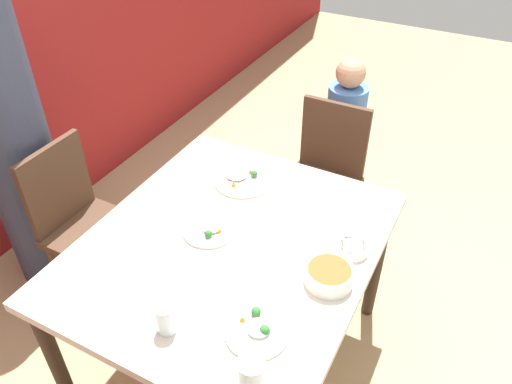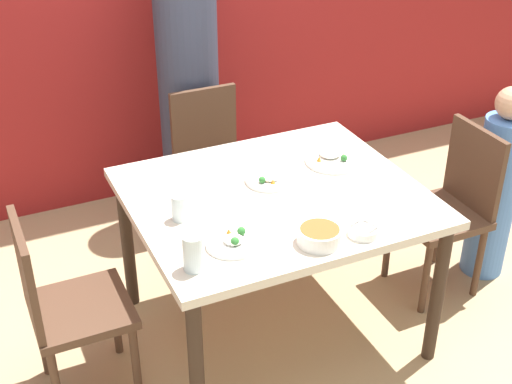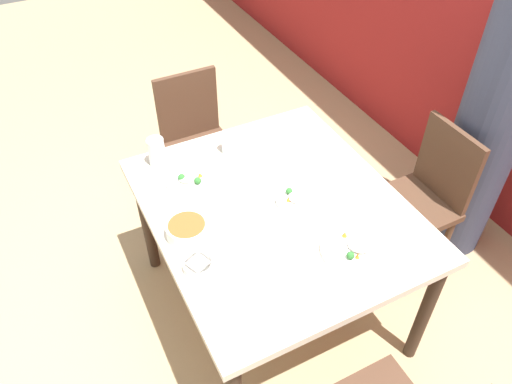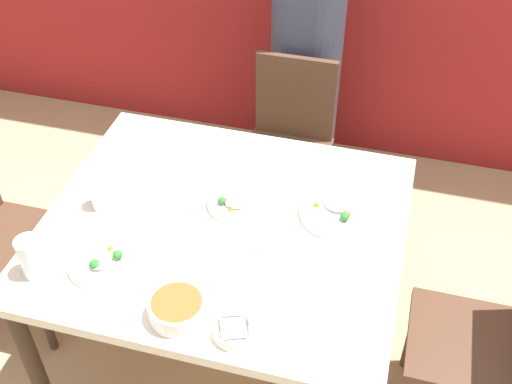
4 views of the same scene
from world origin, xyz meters
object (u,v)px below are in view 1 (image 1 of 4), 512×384
Objects in this scene: person_adult at (15,149)px; person_child at (341,149)px; chair_child_spot at (324,176)px; plate_rice_adult at (242,179)px; bowl_curry at (329,275)px; chair_adult_spot at (83,221)px; glass_water_tall at (166,318)px.

person_adult is 1.63× the size of person_child.
chair_child_spot is at bearing -53.93° from person_adult.
person_child reaches higher than plate_rice_adult.
bowl_curry reaches higher than plate_rice_adult.
chair_child_spot is 1.59m from person_adult.
chair_child_spot is 0.69m from plate_rice_adult.
plate_rice_adult is at bearing -72.83° from person_adult.
chair_adult_spot is at bearing 142.73° from person_child.
bowl_curry is at bearing -124.34° from plate_rice_adult.
person_child is at bearing -12.34° from plate_rice_adult.
plate_rice_adult is 0.85m from glass_water_tall.
chair_child_spot is at bearing -44.89° from chair_adult_spot.
person_adult reaches higher than person_child.
chair_child_spot reaches higher than bowl_curry.
person_child reaches higher than chair_child_spot.
glass_water_tall is (-0.49, -0.90, 0.34)m from chair_adult_spot.
plate_rice_adult is 2.35× the size of glass_water_tall.
chair_child_spot is 0.28m from person_child.
person_adult reaches higher than glass_water_tall.
person_adult reaches higher than chair_adult_spot.
bowl_curry is (-0.06, -1.29, 0.32)m from chair_adult_spot.
person_adult is 9.82× the size of bowl_curry.
person_adult is 1.12m from plate_rice_adult.
bowl_curry is 0.67× the size of plate_rice_adult.
person_adult is at bearing 68.44° from glass_water_tall.
person_adult is 1.77m from person_child.
chair_adult_spot is 4.99× the size of bowl_curry.
person_child is 6.02× the size of bowl_curry.
chair_adult_spot is at bearing -134.89° from chair_child_spot.
person_child is at bearing 16.69° from bowl_curry.
chair_child_spot is at bearing -0.47° from glass_water_tall.
chair_adult_spot is 7.81× the size of glass_water_tall.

